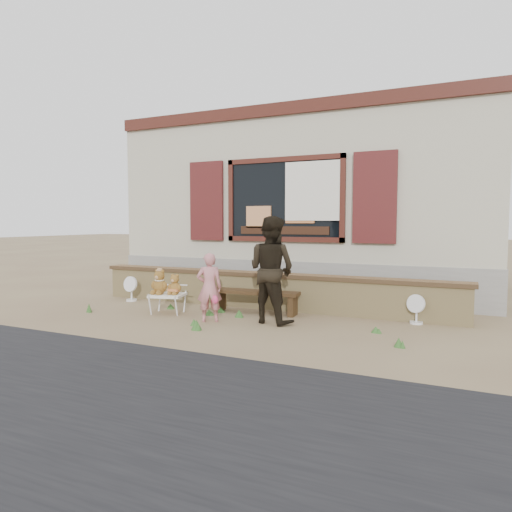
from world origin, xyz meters
The scene contains 12 objects.
ground centered at (0.00, 0.00, 0.00)m, with size 80.00×80.00×0.00m, color brown.
shopfront centered at (0.00, 4.49, 2.00)m, with size 8.04×5.13×4.00m.
brick_wall centered at (0.00, 1.00, 0.34)m, with size 7.10×0.36×0.67m.
bench centered at (0.03, 0.52, 0.29)m, with size 1.58×0.42×0.40m.
folding_chair centered at (-1.35, -0.15, 0.31)m, with size 0.66×0.62×0.34m.
teddy_bear_left centered at (-1.49, -0.19, 0.56)m, with size 0.32×0.28×0.44m, color brown, non-canonical shape.
teddy_bear_right centered at (-1.22, -0.12, 0.52)m, with size 0.26×0.23×0.36m, color brown, non-canonical shape.
child centered at (-0.36, -0.41, 0.55)m, with size 0.40×0.27×1.11m, color #D37E82.
adult centered at (0.57, -0.05, 0.85)m, with size 0.82×0.64×1.69m, color black.
fan_left centered at (-2.76, 0.57, 0.25)m, with size 0.31×0.21×0.51m.
fan_right centered at (2.68, 0.80, 0.24)m, with size 0.30×0.20×0.47m.
grass_tufts centered at (-0.19, -0.27, 0.06)m, with size 5.42×1.49×0.16m.
Camera 1 is at (3.34, -6.68, 1.60)m, focal length 32.00 mm.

